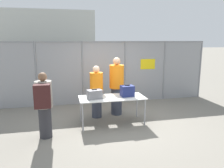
# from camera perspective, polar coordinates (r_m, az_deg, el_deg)

# --- Properties ---
(ground_plane) EXTENTS (120.00, 120.00, 0.00)m
(ground_plane) POSITION_cam_1_polar(r_m,az_deg,el_deg) (6.61, 1.40, -9.74)
(ground_plane) COLOR slate
(fence_section) EXTENTS (8.26, 0.07, 2.35)m
(fence_section) POSITION_cam_1_polar(r_m,az_deg,el_deg) (8.30, -1.98, 3.35)
(fence_section) COLOR gray
(fence_section) RESTS_ON ground_plane
(inspection_table) EXTENTS (1.86, 0.82, 0.79)m
(inspection_table) POSITION_cam_1_polar(r_m,az_deg,el_deg) (6.23, 0.00, -3.96)
(inspection_table) COLOR silver
(inspection_table) RESTS_ON ground_plane
(suitcase_grey) EXTENTS (0.44, 0.33, 0.27)m
(suitcase_grey) POSITION_cam_1_polar(r_m,az_deg,el_deg) (6.04, -4.59, -2.69)
(suitcase_grey) COLOR slate
(suitcase_grey) RESTS_ON inspection_table
(suitcase_navy) EXTENTS (0.39, 0.30, 0.34)m
(suitcase_navy) POSITION_cam_1_polar(r_m,az_deg,el_deg) (6.27, 4.00, -1.84)
(suitcase_navy) COLOR navy
(suitcase_navy) RESTS_ON inspection_table
(traveler_hooded) EXTENTS (0.40, 0.63, 1.63)m
(traveler_hooded) POSITION_cam_1_polar(r_m,az_deg,el_deg) (5.51, -17.37, -4.78)
(traveler_hooded) COLOR #2D2D33
(traveler_hooded) RESTS_ON ground_plane
(security_worker_near) EXTENTS (0.40, 0.40, 1.63)m
(security_worker_near) POSITION_cam_1_polar(r_m,az_deg,el_deg) (6.74, -4.07, -1.87)
(security_worker_near) COLOR #383D4C
(security_worker_near) RESTS_ON ground_plane
(security_worker_far) EXTENTS (0.46, 0.46, 1.85)m
(security_worker_far) POSITION_cam_1_polar(r_m,az_deg,el_deg) (6.98, 1.21, -0.39)
(security_worker_far) COLOR #383D4C
(security_worker_far) RESTS_ON ground_plane
(utility_trailer) EXTENTS (3.44, 2.07, 0.76)m
(utility_trailer) POSITION_cam_1_polar(r_m,az_deg,el_deg) (10.13, -0.65, 0.29)
(utility_trailer) COLOR white
(utility_trailer) RESTS_ON ground_plane
(distant_hangar) EXTENTS (15.86, 12.48, 7.04)m
(distant_hangar) POSITION_cam_1_polar(r_m,az_deg,el_deg) (42.07, -16.71, 12.45)
(distant_hangar) COLOR #B2B7B2
(distant_hangar) RESTS_ON ground_plane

